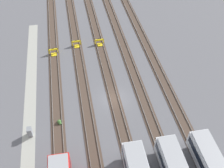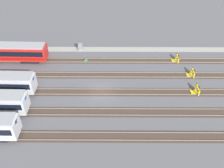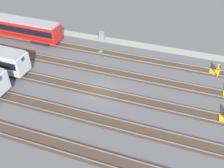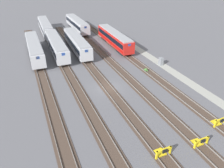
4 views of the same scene
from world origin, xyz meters
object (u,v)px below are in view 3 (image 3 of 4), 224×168
(bumper_stop_nearest_track, at_px, (216,70))
(electrical_cabinet, at_px, (102,36))
(subway_car_front_row_centre, at_px, (14,27))
(weed_clump, at_px, (100,52))

(bumper_stop_nearest_track, distance_m, electrical_cabinet, 20.14)
(subway_car_front_row_centre, bearing_deg, weed_clump, 179.00)
(electrical_cabinet, relative_size, weed_clump, 1.74)
(electrical_cabinet, bearing_deg, subway_car_front_row_centre, 15.36)
(subway_car_front_row_centre, bearing_deg, electrical_cabinet, -164.64)
(subway_car_front_row_centre, distance_m, weed_clump, 16.75)
(subway_car_front_row_centre, relative_size, weed_clump, 19.63)
(electrical_cabinet, height_order, weed_clump, electrical_cabinet)
(bumper_stop_nearest_track, bearing_deg, electrical_cabinet, -11.95)
(subway_car_front_row_centre, xyz_separation_m, weed_clump, (-16.65, 0.29, -1.80))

